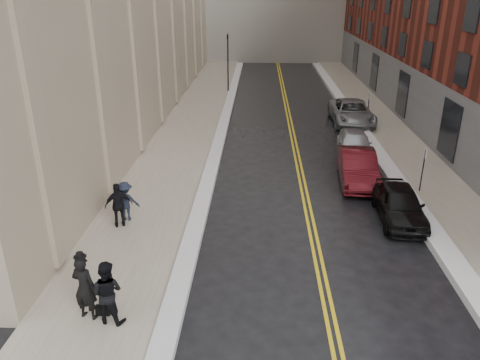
# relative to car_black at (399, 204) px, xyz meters

# --- Properties ---
(ground) EXTENTS (160.00, 160.00, 0.00)m
(ground) POSITION_rel_car_black_xyz_m (-6.17, -5.30, -0.73)
(ground) COLOR black
(ground) RESTS_ON ground
(sidewalk_left) EXTENTS (4.00, 64.00, 0.15)m
(sidewalk_left) POSITION_rel_car_black_xyz_m (-10.67, 10.70, -0.66)
(sidewalk_left) COLOR gray
(sidewalk_left) RESTS_ON ground
(sidewalk_right) EXTENTS (3.00, 64.00, 0.15)m
(sidewalk_right) POSITION_rel_car_black_xyz_m (2.83, 10.70, -0.66)
(sidewalk_right) COLOR gray
(sidewalk_right) RESTS_ON ground
(lane_stripe_a) EXTENTS (0.12, 64.00, 0.01)m
(lane_stripe_a) POSITION_rel_car_black_xyz_m (-3.79, 10.70, -0.73)
(lane_stripe_a) COLOR gold
(lane_stripe_a) RESTS_ON ground
(lane_stripe_b) EXTENTS (0.12, 64.00, 0.01)m
(lane_stripe_b) POSITION_rel_car_black_xyz_m (-3.55, 10.70, -0.73)
(lane_stripe_b) COLOR gold
(lane_stripe_b) RESTS_ON ground
(snow_ridge_left) EXTENTS (0.70, 60.80, 0.26)m
(snow_ridge_left) POSITION_rel_car_black_xyz_m (-8.37, 10.70, -0.60)
(snow_ridge_left) COLOR silver
(snow_ridge_left) RESTS_ON ground
(snow_ridge_right) EXTENTS (0.85, 60.80, 0.30)m
(snow_ridge_right) POSITION_rel_car_black_xyz_m (0.98, 10.70, -0.58)
(snow_ridge_right) COLOR silver
(snow_ridge_right) RESTS_ON ground
(traffic_signal) EXTENTS (0.18, 0.15, 5.20)m
(traffic_signal) POSITION_rel_car_black_xyz_m (-8.77, 24.70, 2.35)
(traffic_signal) COLOR black
(traffic_signal) RESTS_ON ground
(parking_sign_near) EXTENTS (0.06, 0.35, 2.23)m
(parking_sign_near) POSITION_rel_car_black_xyz_m (1.73, 2.70, 0.62)
(parking_sign_near) COLOR black
(parking_sign_near) RESTS_ON ground
(parking_sign_far) EXTENTS (0.06, 0.35, 2.23)m
(parking_sign_far) POSITION_rel_car_black_xyz_m (1.73, 14.70, 0.62)
(parking_sign_far) COLOR black
(parking_sign_far) RESTS_ON ground
(car_black) EXTENTS (1.89, 4.36, 1.46)m
(car_black) POSITION_rel_car_black_xyz_m (0.00, 0.00, 0.00)
(car_black) COLOR black
(car_black) RESTS_ON ground
(car_maroon) EXTENTS (2.01, 4.92, 1.59)m
(car_maroon) POSITION_rel_car_black_xyz_m (-0.97, 4.03, 0.06)
(car_maroon) COLOR #4B0D13
(car_maroon) RESTS_ON ground
(car_silver_near) EXTENTS (2.24, 4.65, 1.30)m
(car_silver_near) POSITION_rel_car_black_xyz_m (-0.37, 8.17, -0.08)
(car_silver_near) COLOR #A8ACB0
(car_silver_near) RESTS_ON ground
(car_silver_far) EXTENTS (2.71, 5.88, 1.63)m
(car_silver_far) POSITION_rel_car_black_xyz_m (0.63, 14.81, 0.08)
(car_silver_far) COLOR gray
(car_silver_far) RESTS_ON ground
(pedestrian_main) EXTENTS (0.84, 0.66, 2.04)m
(pedestrian_main) POSITION_rel_car_black_xyz_m (-10.78, -6.90, 0.44)
(pedestrian_main) COLOR black
(pedestrian_main) RESTS_ON sidewalk_left
(pedestrian_a) EXTENTS (1.07, 0.90, 1.96)m
(pedestrian_a) POSITION_rel_car_black_xyz_m (-10.10, -7.03, 0.40)
(pedestrian_a) COLOR black
(pedestrian_a) RESTS_ON sidewalk_left
(pedestrian_b) EXTENTS (1.15, 0.74, 1.68)m
(pedestrian_b) POSITION_rel_car_black_xyz_m (-11.28, -0.77, 0.26)
(pedestrian_b) COLOR black
(pedestrian_b) RESTS_ON sidewalk_left
(pedestrian_c) EXTENTS (1.17, 0.82, 1.84)m
(pedestrian_c) POSITION_rel_car_black_xyz_m (-11.40, -1.32, 0.34)
(pedestrian_c) COLOR black
(pedestrian_c) RESTS_ON sidewalk_left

